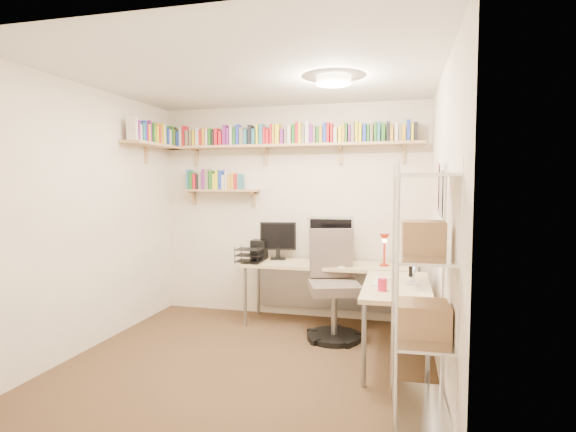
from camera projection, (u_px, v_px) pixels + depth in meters
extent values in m
plane|color=#41291B|center=(250.00, 361.00, 3.99)|extent=(3.20, 3.20, 0.00)
cube|color=#F3E5C6|center=(291.00, 211.00, 5.36)|extent=(3.20, 0.04, 2.50)
cube|color=#F3E5C6|center=(91.00, 218.00, 4.30)|extent=(0.04, 3.00, 2.50)
cube|color=#F3E5C6|center=(443.00, 226.00, 3.52)|extent=(0.04, 3.00, 2.50)
cube|color=#F3E5C6|center=(160.00, 243.00, 2.46)|extent=(3.20, 0.04, 2.50)
cube|color=silver|center=(249.00, 75.00, 3.82)|extent=(3.20, 3.00, 0.04)
cube|color=white|center=(437.00, 187.00, 4.03)|extent=(0.01, 0.30, 0.42)
cube|color=white|center=(441.00, 193.00, 3.65)|extent=(0.01, 0.28, 0.38)
cylinder|color=#FFEAC6|center=(334.00, 81.00, 3.85)|extent=(0.30, 0.30, 0.06)
cube|color=tan|center=(288.00, 146.00, 5.18)|extent=(3.05, 0.25, 0.03)
cube|color=tan|center=(154.00, 145.00, 5.13)|extent=(0.25, 1.00, 0.03)
cube|color=tan|center=(221.00, 190.00, 5.45)|extent=(0.95, 0.20, 0.02)
cube|color=tan|center=(195.00, 154.00, 5.54)|extent=(0.03, 0.20, 0.20)
cube|color=tan|center=(265.00, 153.00, 5.32)|extent=(0.03, 0.20, 0.20)
cube|color=tan|center=(341.00, 151.00, 5.10)|extent=(0.03, 0.20, 0.20)
cube|color=tan|center=(404.00, 150.00, 4.93)|extent=(0.03, 0.20, 0.20)
cube|color=black|center=(173.00, 137.00, 5.53)|extent=(0.03, 0.13, 0.24)
cube|color=#266923|center=(176.00, 139.00, 5.52)|extent=(0.04, 0.14, 0.20)
cube|color=#223BB3|center=(180.00, 139.00, 5.51)|extent=(0.03, 0.14, 0.18)
cube|color=beige|center=(182.00, 137.00, 5.50)|extent=(0.03, 0.13, 0.23)
cube|color=red|center=(185.00, 137.00, 5.49)|extent=(0.03, 0.13, 0.25)
cube|color=#7E715C|center=(189.00, 139.00, 5.48)|extent=(0.04, 0.14, 0.19)
cube|color=#7E715C|center=(192.00, 139.00, 5.47)|extent=(0.03, 0.13, 0.19)
cube|color=yellow|center=(195.00, 138.00, 5.46)|extent=(0.03, 0.12, 0.19)
cube|color=beige|center=(199.00, 137.00, 5.45)|extent=(0.04, 0.14, 0.22)
cube|color=red|center=(202.00, 138.00, 5.44)|extent=(0.03, 0.14, 0.19)
cube|color=gold|center=(205.00, 137.00, 5.43)|extent=(0.03, 0.15, 0.22)
cube|color=beige|center=(208.00, 138.00, 5.42)|extent=(0.03, 0.14, 0.20)
cube|color=#266923|center=(211.00, 138.00, 5.41)|extent=(0.03, 0.13, 0.20)
cube|color=black|center=(214.00, 139.00, 5.40)|extent=(0.02, 0.13, 0.17)
cube|color=red|center=(218.00, 137.00, 5.39)|extent=(0.04, 0.14, 0.20)
cube|color=red|center=(222.00, 139.00, 5.38)|extent=(0.04, 0.14, 0.17)
cube|color=#7C2282|center=(226.00, 136.00, 5.36)|extent=(0.04, 0.12, 0.24)
cube|color=#7C2282|center=(229.00, 137.00, 5.35)|extent=(0.03, 0.15, 0.20)
cube|color=beige|center=(232.00, 136.00, 5.34)|extent=(0.03, 0.13, 0.24)
cube|color=#266923|center=(236.00, 137.00, 5.33)|extent=(0.03, 0.15, 0.20)
cube|color=#223BB3|center=(239.00, 135.00, 5.32)|extent=(0.04, 0.12, 0.24)
cube|color=#7E715C|center=(242.00, 137.00, 5.31)|extent=(0.04, 0.12, 0.21)
cube|color=teal|center=(246.00, 137.00, 5.30)|extent=(0.04, 0.13, 0.18)
cube|color=black|center=(251.00, 135.00, 5.29)|extent=(0.04, 0.12, 0.23)
cube|color=teal|center=(255.00, 137.00, 5.27)|extent=(0.04, 0.14, 0.18)
cube|color=yellow|center=(258.00, 135.00, 5.26)|extent=(0.02, 0.12, 0.24)
cube|color=teal|center=(262.00, 135.00, 5.25)|extent=(0.04, 0.13, 0.24)
cube|color=red|center=(265.00, 136.00, 5.24)|extent=(0.02, 0.12, 0.20)
cube|color=red|center=(268.00, 137.00, 5.23)|extent=(0.04, 0.12, 0.18)
cube|color=red|center=(272.00, 135.00, 5.22)|extent=(0.02, 0.12, 0.24)
cube|color=gold|center=(275.00, 135.00, 5.21)|extent=(0.03, 0.14, 0.23)
cube|color=yellow|center=(278.00, 135.00, 5.20)|extent=(0.04, 0.14, 0.23)
cube|color=#7C2282|center=(283.00, 137.00, 5.19)|extent=(0.04, 0.15, 0.17)
cube|color=#7E715C|center=(287.00, 136.00, 5.18)|extent=(0.03, 0.12, 0.20)
cube|color=beige|center=(290.00, 135.00, 5.17)|extent=(0.04, 0.15, 0.21)
cube|color=#266923|center=(294.00, 134.00, 5.16)|extent=(0.04, 0.12, 0.23)
cube|color=red|center=(298.00, 133.00, 5.15)|extent=(0.03, 0.13, 0.24)
cube|color=yellow|center=(301.00, 134.00, 5.14)|extent=(0.03, 0.14, 0.24)
cube|color=#7E715C|center=(304.00, 135.00, 5.13)|extent=(0.03, 0.14, 0.20)
cube|color=beige|center=(308.00, 133.00, 5.12)|extent=(0.04, 0.15, 0.25)
cube|color=#7C2282|center=(312.00, 135.00, 5.11)|extent=(0.04, 0.13, 0.21)
cube|color=#7E715C|center=(315.00, 135.00, 5.10)|extent=(0.03, 0.14, 0.19)
cube|color=#266923|center=(318.00, 135.00, 5.09)|extent=(0.03, 0.11, 0.19)
cube|color=gold|center=(321.00, 135.00, 5.08)|extent=(0.03, 0.13, 0.19)
cube|color=#223BB3|center=(325.00, 133.00, 5.07)|extent=(0.04, 0.13, 0.23)
cube|color=red|center=(328.00, 133.00, 5.06)|extent=(0.03, 0.11, 0.23)
cube|color=red|center=(332.00, 134.00, 5.05)|extent=(0.03, 0.12, 0.22)
cube|color=beige|center=(336.00, 135.00, 5.04)|extent=(0.04, 0.14, 0.17)
cube|color=yellow|center=(340.00, 135.00, 5.03)|extent=(0.04, 0.12, 0.18)
cube|color=gold|center=(344.00, 133.00, 5.02)|extent=(0.03, 0.13, 0.22)
cube|color=#266923|center=(347.00, 133.00, 5.01)|extent=(0.02, 0.14, 0.21)
cube|color=#7C2282|center=(350.00, 134.00, 5.00)|extent=(0.02, 0.12, 0.19)
cube|color=#7E715C|center=(353.00, 132.00, 4.99)|extent=(0.04, 0.13, 0.23)
cube|color=yellow|center=(357.00, 132.00, 4.98)|extent=(0.03, 0.14, 0.24)
cube|color=yellow|center=(360.00, 133.00, 4.97)|extent=(0.03, 0.13, 0.21)
cube|color=#223BB3|center=(365.00, 133.00, 4.96)|extent=(0.03, 0.14, 0.20)
cube|color=#266923|center=(368.00, 134.00, 4.95)|extent=(0.03, 0.13, 0.20)
cube|color=#7E715C|center=(372.00, 133.00, 4.94)|extent=(0.03, 0.12, 0.21)
cube|color=#266923|center=(376.00, 133.00, 4.93)|extent=(0.03, 0.14, 0.21)
cube|color=teal|center=(379.00, 132.00, 4.92)|extent=(0.03, 0.13, 0.23)
cube|color=#266923|center=(383.00, 133.00, 4.91)|extent=(0.04, 0.14, 0.20)
cube|color=black|center=(388.00, 132.00, 4.90)|extent=(0.03, 0.11, 0.22)
cube|color=gold|center=(392.00, 134.00, 4.89)|extent=(0.03, 0.11, 0.18)
cube|color=beige|center=(396.00, 132.00, 4.88)|extent=(0.03, 0.14, 0.21)
cube|color=#7E715C|center=(400.00, 134.00, 4.87)|extent=(0.03, 0.13, 0.18)
cube|color=gold|center=(404.00, 134.00, 4.86)|extent=(0.04, 0.13, 0.18)
cube|color=#223BB3|center=(408.00, 131.00, 4.85)|extent=(0.04, 0.14, 0.23)
cube|color=yellow|center=(412.00, 133.00, 4.84)|extent=(0.02, 0.12, 0.19)
cube|color=black|center=(416.00, 132.00, 4.83)|extent=(0.03, 0.11, 0.20)
cube|color=beige|center=(132.00, 129.00, 4.71)|extent=(0.11, 0.04, 0.25)
cube|color=#7C2282|center=(134.00, 131.00, 4.74)|extent=(0.14, 0.02, 0.21)
cube|color=beige|center=(137.00, 133.00, 4.79)|extent=(0.12, 0.04, 0.17)
cube|color=teal|center=(139.00, 132.00, 4.83)|extent=(0.14, 0.03, 0.20)
cube|color=#223BB3|center=(141.00, 131.00, 4.87)|extent=(0.12, 0.04, 0.23)
cube|color=red|center=(143.00, 134.00, 4.92)|extent=(0.12, 0.03, 0.18)
cube|color=yellow|center=(145.00, 134.00, 4.95)|extent=(0.12, 0.03, 0.20)
cube|color=#7C2282|center=(147.00, 132.00, 4.98)|extent=(0.11, 0.03, 0.24)
cube|color=#266923|center=(149.00, 133.00, 5.02)|extent=(0.15, 0.04, 0.23)
cube|color=yellow|center=(151.00, 134.00, 5.06)|extent=(0.12, 0.02, 0.20)
cube|color=yellow|center=(153.00, 135.00, 5.10)|extent=(0.15, 0.03, 0.20)
cube|color=red|center=(155.00, 135.00, 5.14)|extent=(0.15, 0.03, 0.21)
cube|color=gold|center=(157.00, 136.00, 5.19)|extent=(0.11, 0.04, 0.19)
cube|color=yellow|center=(159.00, 134.00, 5.23)|extent=(0.13, 0.02, 0.25)
cube|color=beige|center=(161.00, 135.00, 5.27)|extent=(0.12, 0.04, 0.24)
cube|color=#266923|center=(162.00, 136.00, 5.30)|extent=(0.11, 0.02, 0.23)
cube|color=#223BB3|center=(164.00, 137.00, 5.33)|extent=(0.14, 0.03, 0.21)
cube|color=beige|center=(166.00, 138.00, 5.38)|extent=(0.14, 0.04, 0.19)
cube|color=#266923|center=(168.00, 136.00, 5.42)|extent=(0.15, 0.04, 0.24)
cube|color=gold|center=(169.00, 139.00, 5.47)|extent=(0.14, 0.03, 0.19)
cube|color=teal|center=(171.00, 139.00, 5.50)|extent=(0.12, 0.03, 0.19)
cube|color=#7E715C|center=(172.00, 138.00, 5.54)|extent=(0.14, 0.03, 0.22)
cube|color=teal|center=(190.00, 179.00, 5.54)|extent=(0.03, 0.13, 0.24)
cube|color=#266923|center=(193.00, 181.00, 5.53)|extent=(0.03, 0.14, 0.21)
cube|color=red|center=(196.00, 182.00, 5.52)|extent=(0.03, 0.13, 0.19)
cube|color=black|center=(199.00, 182.00, 5.51)|extent=(0.04, 0.11, 0.18)
cube|color=#7E715C|center=(202.00, 181.00, 5.50)|extent=(0.03, 0.15, 0.22)
cube|color=#7C2282|center=(205.00, 179.00, 5.49)|extent=(0.04, 0.14, 0.25)
cube|color=#7E715C|center=(209.00, 179.00, 5.48)|extent=(0.04, 0.15, 0.25)
cube|color=#266923|center=(213.00, 180.00, 5.47)|extent=(0.04, 0.14, 0.22)
cube|color=yellow|center=(216.00, 182.00, 5.46)|extent=(0.03, 0.13, 0.19)
cube|color=yellow|center=(218.00, 180.00, 5.45)|extent=(0.03, 0.14, 0.23)
cube|color=#223BB3|center=(222.00, 180.00, 5.44)|extent=(0.04, 0.13, 0.23)
cube|color=beige|center=(225.00, 182.00, 5.43)|extent=(0.03, 0.15, 0.18)
cube|color=beige|center=(228.00, 181.00, 5.42)|extent=(0.03, 0.13, 0.22)
cube|color=gold|center=(231.00, 182.00, 5.41)|extent=(0.04, 0.13, 0.18)
cube|color=gold|center=(234.00, 181.00, 5.40)|extent=(0.03, 0.14, 0.20)
cube|color=red|center=(237.00, 182.00, 5.39)|extent=(0.02, 0.14, 0.18)
cube|color=#7E715C|center=(239.00, 182.00, 5.39)|extent=(0.02, 0.11, 0.18)
cube|color=teal|center=(241.00, 182.00, 5.38)|extent=(0.03, 0.14, 0.18)
cube|color=beige|center=(325.00, 265.00, 4.97)|extent=(1.80, 0.57, 0.04)
cube|color=beige|center=(397.00, 286.00, 3.93)|extent=(0.57, 1.23, 0.04)
cylinder|color=gray|center=(245.00, 296.00, 4.98)|extent=(0.04, 0.04, 0.66)
cylinder|color=gray|center=(258.00, 287.00, 5.44)|extent=(0.04, 0.04, 0.66)
cylinder|color=gray|center=(419.00, 296.00, 4.98)|extent=(0.04, 0.04, 0.66)
cylinder|color=gray|center=(364.00, 345.00, 3.46)|extent=(0.04, 0.04, 0.66)
cylinder|color=gray|center=(428.00, 351.00, 3.35)|extent=(0.04, 0.04, 0.66)
cube|color=gray|center=(328.00, 287.00, 5.23)|extent=(1.70, 0.02, 0.52)
cube|color=silver|center=(331.00, 234.00, 5.05)|extent=(0.52, 0.03, 0.40)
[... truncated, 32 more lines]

